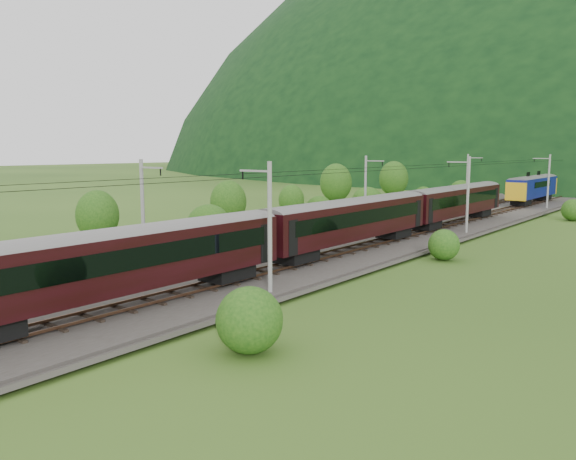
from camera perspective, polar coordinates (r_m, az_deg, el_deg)
The scene contains 14 objects.
ground at distance 39.04m, azimuth -8.80°, elevation -5.24°, with size 600.00×600.00×0.00m, color #2C4B17.
railbed at distance 46.20m, azimuth 0.36°, elevation -2.86°, with size 14.00×220.00×0.30m, color #38332D.
track_left at distance 47.65m, azimuth -1.91°, elevation -2.26°, with size 2.40×220.00×0.27m.
track_right at distance 44.74m, azimuth 2.78°, elevation -2.95°, with size 2.40×220.00×0.27m.
catenary_left at distance 67.15m, azimuth 7.93°, elevation 4.25°, with size 2.54×192.28×8.00m.
catenary_right at distance 61.82m, azimuth 17.74°, elevation 3.61°, with size 2.54×192.28×8.00m.
overhead_wires at distance 45.38m, azimuth 0.37°, elevation 5.78°, with size 4.83×198.00×0.03m.
mountain_ridge at distance 357.81m, azimuth 14.24°, elevation 6.46°, with size 336.00×280.00×132.00m, color black.
train at distance 48.66m, azimuth 6.51°, elevation 1.71°, with size 3.01×120.84×5.24m.
hazard_post_near at distance 72.76m, azimuth 15.05°, elevation 1.65°, with size 0.17×0.17×1.58m, color red.
hazard_post_far at distance 77.33m, azimuth 17.44°, elevation 1.81°, with size 0.14×0.14×1.28m, color red.
signal at distance 60.38m, azimuth 6.35°, elevation 1.22°, with size 0.27×0.27×2.46m.
vegetation_left at distance 62.64m, azimuth -4.78°, elevation 2.39°, with size 13.43×148.52×7.09m.
vegetation_right at distance 42.75m, azimuth 15.02°, elevation -2.57°, with size 4.98×96.44×2.71m.
Camera 1 is at (28.07, -25.62, 8.97)m, focal length 35.00 mm.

